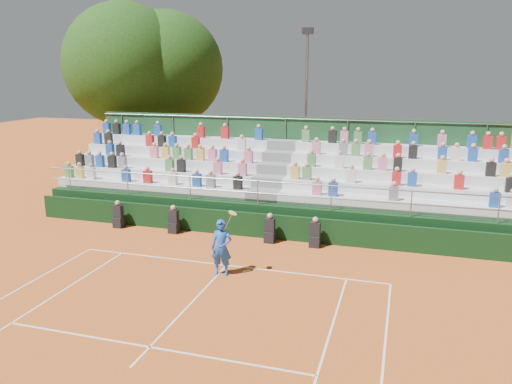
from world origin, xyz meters
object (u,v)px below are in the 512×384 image
(tennis_player, at_px, (222,248))
(tree_east, at_px, (166,69))
(floodlight_mast, at_px, (306,97))
(tree_west, at_px, (125,65))

(tennis_player, xyz_separation_m, tree_east, (-8.91, 14.33, 5.72))
(tree_east, relative_size, floodlight_mast, 1.15)
(tennis_player, distance_m, tree_west, 17.76)
(tennis_player, height_order, tree_west, tree_west)
(tennis_player, xyz_separation_m, floodlight_mast, (-0.03, 13.87, 4.17))
(tennis_player, bearing_deg, floodlight_mast, 90.11)
(floodlight_mast, bearing_deg, tree_west, -174.18)
(tree_east, distance_m, floodlight_mast, 9.03)
(tree_west, xyz_separation_m, tree_east, (1.92, 1.57, -0.22))
(tennis_player, relative_size, tree_east, 0.22)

